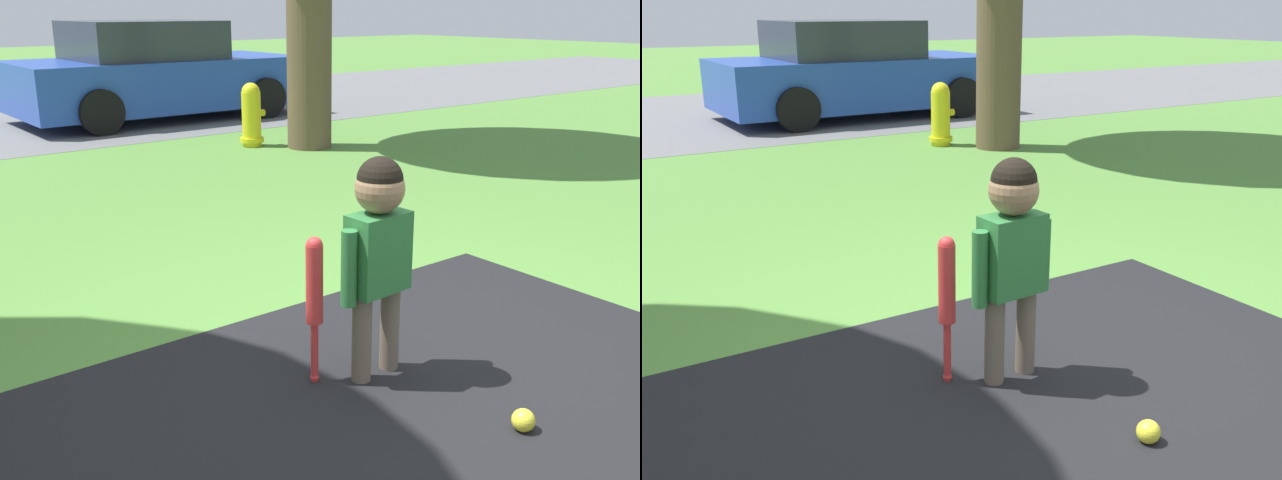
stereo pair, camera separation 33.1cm
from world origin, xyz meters
The scene contains 6 objects.
ground_plane centered at (0.00, 0.00, 0.00)m, with size 60.00×60.00×0.00m, color #518438.
child centered at (-0.18, 0.16, 0.64)m, with size 0.40×0.21×0.99m.
baseball_bat centered at (-0.43, 0.27, 0.43)m, with size 0.07×0.07×0.67m.
sports_ball centered at (-0.03, -0.53, 0.05)m, with size 0.09×0.09×0.09m.
fire_hydrant centered at (2.37, 5.16, 0.36)m, with size 0.31×0.28×0.74m.
parked_car centered at (2.47, 7.90, 0.65)m, with size 4.05×2.11×1.38m.
Camera 1 is at (-2.11, -1.94, 1.56)m, focal length 40.00 mm.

